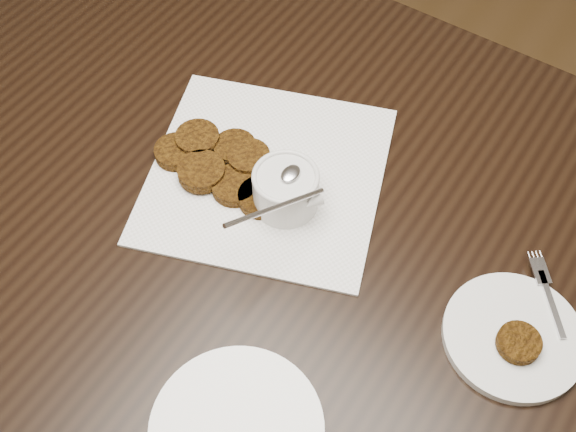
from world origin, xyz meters
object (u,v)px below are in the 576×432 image
object	(u,v)px
plate_empty	(237,430)
napkin	(266,174)
table	(263,317)
plate_with_patty	(515,334)
sauce_ramekin	(286,175)

from	to	relation	value
plate_empty	napkin	bearing A→B (deg)	119.39
table	plate_with_patty	size ratio (longest dim) A/B	8.59
napkin	plate_with_patty	size ratio (longest dim) A/B	1.88
table	plate_with_patty	world-z (taller)	plate_with_patty
table	sauce_ramekin	size ratio (longest dim) A/B	11.87
napkin	plate_empty	bearing A→B (deg)	-60.61
plate_with_patty	plate_empty	distance (m)	0.36
sauce_ramekin	plate_with_patty	xyz separation A→B (m)	(0.35, -0.01, -0.06)
plate_with_patty	napkin	bearing A→B (deg)	174.01
sauce_ramekin	plate_empty	bearing A→B (deg)	-66.22
table	napkin	size ratio (longest dim) A/B	4.56
sauce_ramekin	table	bearing A→B (deg)	-162.18
napkin	sauce_ramekin	distance (m)	0.09
napkin	plate_empty	world-z (taller)	plate_empty
table	plate_empty	size ratio (longest dim) A/B	7.45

